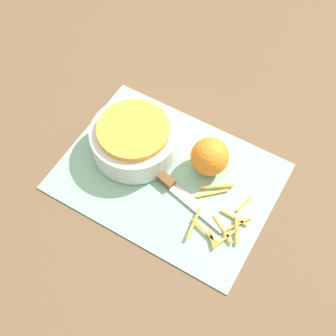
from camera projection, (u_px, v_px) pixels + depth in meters
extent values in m
plane|color=brown|center=(168.00, 177.00, 0.99)|extent=(4.00, 4.00, 0.00)
cube|color=#84B793|center=(168.00, 176.00, 0.99)|extent=(0.44, 0.33, 0.01)
cylinder|color=silver|center=(134.00, 140.00, 1.00)|extent=(0.19, 0.19, 0.06)
cylinder|color=orange|center=(133.00, 130.00, 0.97)|extent=(0.15, 0.15, 0.02)
cube|color=brown|center=(155.00, 171.00, 0.98)|extent=(0.11, 0.04, 0.02)
cube|color=silver|center=(198.00, 208.00, 0.95)|extent=(0.14, 0.05, 0.00)
sphere|color=orange|center=(210.00, 157.00, 0.96)|extent=(0.08, 0.08, 0.08)
cube|color=orange|center=(212.00, 193.00, 0.96)|extent=(0.05, 0.05, 0.00)
cube|color=orange|center=(237.00, 225.00, 0.93)|extent=(0.04, 0.06, 0.00)
cube|color=orange|center=(244.00, 204.00, 0.95)|extent=(0.02, 0.04, 0.00)
cube|color=orange|center=(204.00, 231.00, 0.92)|extent=(0.07, 0.02, 0.00)
cube|color=#F19D33|center=(217.00, 186.00, 0.97)|extent=(0.06, 0.05, 0.00)
cube|color=orange|center=(194.00, 223.00, 0.92)|extent=(0.01, 0.07, 0.00)
cube|color=orange|center=(225.00, 238.00, 0.91)|extent=(0.03, 0.05, 0.00)
cube|color=orange|center=(223.00, 229.00, 0.92)|extent=(0.06, 0.04, 0.00)
cube|color=orange|center=(234.00, 218.00, 0.93)|extent=(0.06, 0.01, 0.00)
cube|color=orange|center=(237.00, 230.00, 0.92)|extent=(0.03, 0.05, 0.00)
cube|color=orange|center=(212.00, 239.00, 0.91)|extent=(0.03, 0.03, 0.00)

